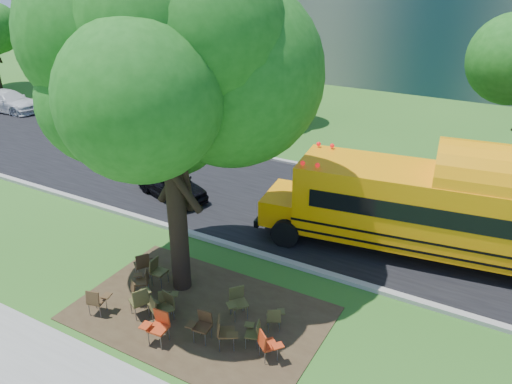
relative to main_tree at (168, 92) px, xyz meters
The scene contains 32 objects.
ground 6.07m from the main_tree, 54.75° to the right, with size 160.00×160.00×0.00m, color #295A1C.
dirt_patch 6.22m from the main_tree, 33.63° to the right, with size 7.00×4.50×0.03m, color #382819.
asphalt_road 9.01m from the main_tree, 88.11° to the left, with size 80.00×8.00×0.04m, color black.
kerb_near 6.57m from the main_tree, 85.32° to the left, with size 80.00×0.25×0.14m, color gray.
kerb_far 12.34m from the main_tree, 88.83° to the left, with size 80.00×0.25×0.14m, color gray.
bg_tree_0 17.38m from the main_tree, 132.87° to the left, with size 5.20×5.20×7.18m.
bg_tree_1 24.65m from the main_tree, 143.40° to the left, with size 6.00×6.00×8.40m.
bg_tree_2 16.50m from the main_tree, 106.94° to the left, with size 4.80×4.80×6.62m.
main_tree is the anchor object (origin of this frame).
school_bus 10.02m from the main_tree, 38.89° to the left, with size 12.46×4.26×2.99m.
chair_0 6.09m from the main_tree, 118.74° to the right, with size 0.59×0.63×0.87m.
chair_1 5.73m from the main_tree, 112.99° to the right, with size 0.70×0.55×0.82m.
chair_2 5.72m from the main_tree, 94.00° to the right, with size 0.64×0.81×0.97m.
chair_3 5.73m from the main_tree, 69.41° to the right, with size 0.64×0.52×0.89m.
chair_4 5.79m from the main_tree, 72.60° to the right, with size 0.76×0.60×0.91m.
chair_5 6.00m from the main_tree, 66.71° to the right, with size 0.64×0.61×0.96m.
chair_6 6.55m from the main_tree, 20.07° to the right, with size 0.58×0.53×0.77m.
chair_7 6.83m from the main_tree, 21.40° to the right, with size 0.75×0.59×0.87m.
chair_8 5.66m from the main_tree, behind, with size 0.61×0.77×0.91m.
chair_9 5.68m from the main_tree, 133.98° to the right, with size 0.68×0.54×0.80m.
chair_10 5.55m from the main_tree, 157.08° to the right, with size 0.55×0.59×0.90m.
chair_11 5.71m from the main_tree, 72.01° to the right, with size 0.54×0.63×0.79m.
chair_12 5.92m from the main_tree, 10.05° to the right, with size 0.64×0.81×0.94m.
chair_13 6.55m from the main_tree, ahead, with size 0.51×0.64×0.77m.
chair_14 6.06m from the main_tree, 40.66° to the right, with size 0.58×0.57×0.88m.
chair_15 6.27m from the main_tree, 32.21° to the right, with size 0.78×0.62×0.93m.
black_car 8.50m from the main_tree, 130.94° to the left, with size 1.50×3.74×1.27m, color black.
bg_car_silver 16.66m from the main_tree, 144.55° to the left, with size 1.52×4.35×1.43m, color #97979C.
bg_car_white 24.66m from the main_tree, 155.06° to the left, with size 1.90×4.67×1.35m, color silver.
bg_car_red 14.52m from the main_tree, 135.74° to the left, with size 2.21×4.78×1.33m, color #550E1A.
pedestrian_a 23.16m from the main_tree, 142.84° to the left, with size 0.70×0.46×1.92m, color navy.
pedestrian_b 21.27m from the main_tree, 142.97° to the left, with size 0.90×0.70×1.86m, color #866250.
Camera 1 is at (7.98, -9.62, 9.13)m, focal length 35.00 mm.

